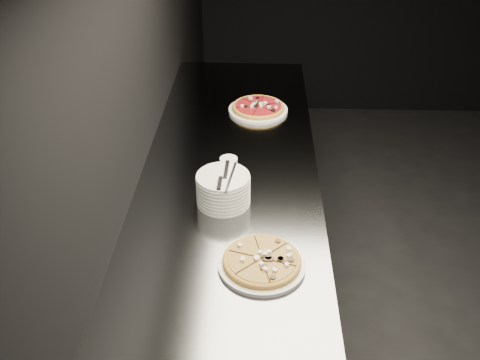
{
  "coord_description": "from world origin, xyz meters",
  "views": [
    {
      "loc": [
        -2.01,
        -1.89,
        2.14
      ],
      "look_at": [
        -2.08,
        -0.18,
        0.99
      ],
      "focal_mm": 40.0,
      "sensor_mm": 36.0,
      "label": 1
    }
  ],
  "objects_px": {
    "pizza_tomato": "(258,108)",
    "ramekin": "(229,165)",
    "counter": "(231,253)",
    "cutlery": "(225,177)",
    "plate_stack": "(223,189)",
    "pizza_mushroom": "(262,262)"
  },
  "relations": [
    {
      "from": "counter",
      "to": "ramekin",
      "type": "bearing_deg",
      "value": -126.95
    },
    {
      "from": "cutlery",
      "to": "pizza_mushroom",
      "type": "bearing_deg",
      "value": -65.7
    },
    {
      "from": "pizza_mushroom",
      "to": "pizza_tomato",
      "type": "distance_m",
      "value": 1.14
    },
    {
      "from": "cutlery",
      "to": "plate_stack",
      "type": "bearing_deg",
      "value": 119.1
    },
    {
      "from": "cutlery",
      "to": "ramekin",
      "type": "height_order",
      "value": "cutlery"
    },
    {
      "from": "cutlery",
      "to": "ramekin",
      "type": "distance_m",
      "value": 0.25
    },
    {
      "from": "counter",
      "to": "cutlery",
      "type": "xyz_separation_m",
      "value": [
        -0.0,
        -0.24,
        0.58
      ]
    },
    {
      "from": "pizza_mushroom",
      "to": "cutlery",
      "type": "height_order",
      "value": "cutlery"
    },
    {
      "from": "plate_stack",
      "to": "ramekin",
      "type": "bearing_deg",
      "value": 87.91
    },
    {
      "from": "plate_stack",
      "to": "pizza_tomato",
      "type": "bearing_deg",
      "value": 81.02
    },
    {
      "from": "counter",
      "to": "plate_stack",
      "type": "distance_m",
      "value": 0.57
    },
    {
      "from": "counter",
      "to": "ramekin",
      "type": "distance_m",
      "value": 0.49
    },
    {
      "from": "cutlery",
      "to": "counter",
      "type": "bearing_deg",
      "value": 90.57
    },
    {
      "from": "pizza_tomato",
      "to": "ramekin",
      "type": "distance_m",
      "value": 0.58
    },
    {
      "from": "counter",
      "to": "ramekin",
      "type": "relative_size",
      "value": 33.08
    },
    {
      "from": "ramekin",
      "to": "cutlery",
      "type": "bearing_deg",
      "value": -89.95
    },
    {
      "from": "counter",
      "to": "plate_stack",
      "type": "height_order",
      "value": "plate_stack"
    },
    {
      "from": "pizza_mushroom",
      "to": "cutlery",
      "type": "bearing_deg",
      "value": 112.82
    },
    {
      "from": "counter",
      "to": "pizza_mushroom",
      "type": "height_order",
      "value": "pizza_mushroom"
    },
    {
      "from": "cutlery",
      "to": "ramekin",
      "type": "bearing_deg",
      "value": 91.53
    },
    {
      "from": "pizza_mushroom",
      "to": "cutlery",
      "type": "xyz_separation_m",
      "value": [
        -0.14,
        0.34,
        0.11
      ]
    },
    {
      "from": "counter",
      "to": "plate_stack",
      "type": "bearing_deg",
      "value": -93.06
    }
  ]
}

